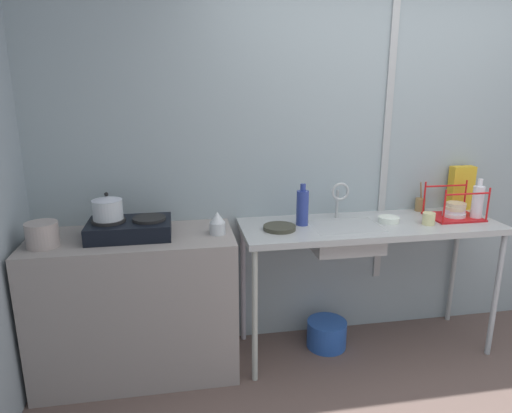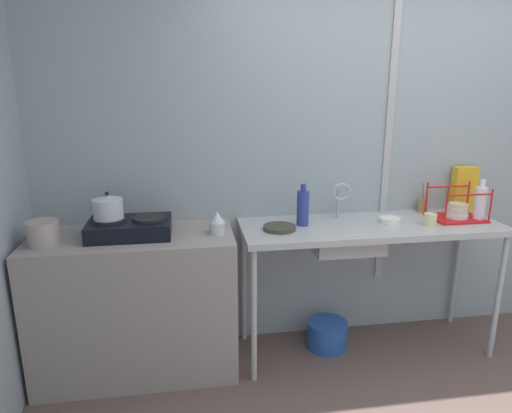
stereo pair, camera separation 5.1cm
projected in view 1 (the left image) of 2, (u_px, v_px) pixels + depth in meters
wall_back at (380, 150)px, 3.18m from camera, size 5.48×0.10×2.67m
wall_metal_strip at (387, 132)px, 3.09m from camera, size 0.05×0.01×2.14m
counter_concrete at (137, 305)px, 2.82m from camera, size 1.22×0.55×0.91m
counter_sink at (370, 233)px, 2.97m from camera, size 1.70×0.55×0.91m
stove at (130, 228)px, 2.68m from camera, size 0.48×0.32×0.11m
pot_on_left_burner at (107, 208)px, 2.63m from camera, size 0.17×0.17×0.16m
pot_beside_stove at (42, 235)px, 2.51m from camera, size 0.18×0.18×0.14m
percolator at (217, 223)px, 2.72m from camera, size 0.10×0.10×0.14m
sink_basin at (345, 237)px, 2.92m from camera, size 0.44×0.32×0.16m
faucet at (340, 194)px, 2.99m from camera, size 0.12×0.07×0.25m
frying_pan at (280, 228)px, 2.82m from camera, size 0.20×0.20×0.03m
dish_rack at (454, 211)px, 3.06m from camera, size 0.33×0.26×0.23m
cup_by_rack at (429, 219)px, 2.91m from camera, size 0.08×0.08×0.08m
small_bowl_on_drainboard at (389, 219)px, 2.97m from camera, size 0.13×0.13×0.04m
bottle_by_sink at (302, 207)px, 2.89m from camera, size 0.08×0.08×0.27m
bottle_by_rack at (478, 202)px, 3.01m from camera, size 0.07×0.07×0.28m
cereal_box at (461, 188)px, 3.25m from camera, size 0.17×0.08×0.31m
utensil_jar at (420, 204)px, 3.23m from camera, size 0.07×0.07×0.21m
bucket_on_floor at (327, 334)px, 3.16m from camera, size 0.28×0.28×0.19m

